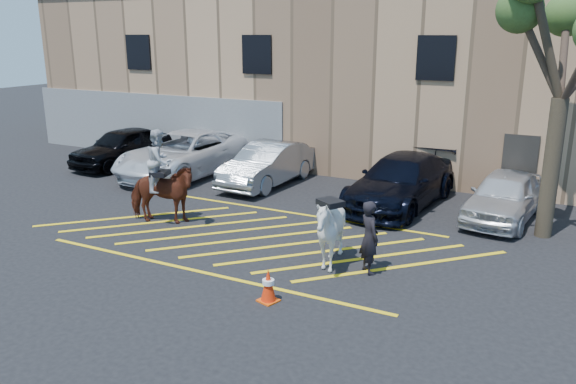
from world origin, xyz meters
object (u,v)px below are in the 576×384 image
at_px(car_blue_suv, 401,181).
at_px(car_black_suv, 123,147).
at_px(saddled_white, 330,231).
at_px(tree, 570,22).
at_px(car_silver_sedan, 268,164).
at_px(traffic_cone, 268,285).
at_px(car_white_suv, 505,196).
at_px(car_white_pickup, 185,154).
at_px(mounted_bay, 161,186).
at_px(handler, 369,237).

bearing_deg(car_blue_suv, car_black_suv, -174.63).
xyz_separation_m(saddled_white, tree, (4.44, 4.66, 4.78)).
height_order(car_silver_sedan, traffic_cone, car_silver_sedan).
bearing_deg(saddled_white, car_white_suv, 60.05).
bearing_deg(car_silver_sedan, car_white_pickup, -172.92).
distance_m(car_white_pickup, car_silver_sedan, 3.60).
relative_size(car_white_suv, mounted_bay, 1.54).
bearing_deg(tree, saddled_white, -133.66).
xyz_separation_m(car_white_pickup, car_silver_sedan, (3.59, 0.24, -0.09)).
bearing_deg(traffic_cone, car_black_suv, 144.39).
bearing_deg(traffic_cone, mounted_bay, 149.93).
bearing_deg(car_silver_sedan, car_blue_suv, -0.36).
height_order(car_white_pickup, mounted_bay, mounted_bay).
distance_m(handler, tree, 7.48).
height_order(car_white_pickup, handler, handler).
bearing_deg(tree, handler, -127.89).
bearing_deg(saddled_white, tree, 46.34).
relative_size(car_white_pickup, car_silver_sedan, 1.32).
bearing_deg(handler, saddled_white, 53.07).
bearing_deg(saddled_white, handler, 8.68).
bearing_deg(mounted_bay, car_white_suv, 28.74).
height_order(car_white_pickup, tree, tree).
bearing_deg(car_black_suv, car_white_suv, 3.81).
distance_m(car_blue_suv, car_white_suv, 3.17).
bearing_deg(tree, car_black_suv, 175.22).
bearing_deg(car_black_suv, handler, -19.44).
height_order(car_white_pickup, car_white_suv, car_white_pickup).
bearing_deg(handler, traffic_cone, 104.25).
distance_m(car_black_suv, car_silver_sedan, 6.97).
bearing_deg(car_black_suv, car_silver_sedan, 5.29).
relative_size(handler, saddled_white, 0.80).
distance_m(traffic_cone, tree, 9.98).
bearing_deg(car_black_suv, car_white_pickup, 1.54).
xyz_separation_m(car_black_suv, tree, (16.41, -1.37, 4.89)).
height_order(saddled_white, tree, tree).
bearing_deg(car_blue_suv, saddled_white, -84.25).
bearing_deg(car_white_suv, car_black_suv, -173.94).
xyz_separation_m(handler, mounted_bay, (-6.58, 0.65, 0.26)).
xyz_separation_m(car_silver_sedan, car_blue_suv, (5.10, -0.33, 0.03)).
relative_size(handler, mounted_bay, 0.62).
xyz_separation_m(car_blue_suv, tree, (4.34, -1.07, 4.89)).
xyz_separation_m(car_white_suv, mounted_bay, (-8.93, -4.90, 0.40)).
relative_size(car_silver_sedan, handler, 2.68).
height_order(mounted_bay, tree, tree).
bearing_deg(mounted_bay, saddled_white, -7.96).
xyz_separation_m(car_silver_sedan, car_white_suv, (8.27, -0.36, -0.04)).
distance_m(car_black_suv, car_blue_suv, 12.07).
height_order(car_silver_sedan, car_blue_suv, car_blue_suv).
distance_m(car_black_suv, car_white_pickup, 3.40).
relative_size(car_blue_suv, handler, 3.16).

